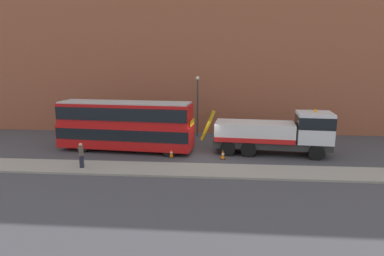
% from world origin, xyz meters
% --- Properties ---
extents(ground_plane, '(120.00, 120.00, 0.00)m').
position_xyz_m(ground_plane, '(0.00, 0.00, 0.00)').
color(ground_plane, '#424247').
extents(near_kerb, '(60.00, 2.80, 0.15)m').
position_xyz_m(near_kerb, '(0.00, -4.20, 0.07)').
color(near_kerb, gray).
rests_on(near_kerb, ground_plane).
extents(building_facade, '(60.00, 1.50, 16.00)m').
position_xyz_m(building_facade, '(0.00, 8.60, 8.07)').
color(building_facade, '#935138').
rests_on(building_facade, ground_plane).
extents(recovery_tow_truck, '(10.23, 3.46, 3.67)m').
position_xyz_m(recovery_tow_truck, '(5.81, 0.52, 1.76)').
color(recovery_tow_truck, '#2D2D2D').
rests_on(recovery_tow_truck, ground_plane).
extents(double_decker_bus, '(11.19, 3.56, 4.06)m').
position_xyz_m(double_decker_bus, '(-6.33, 0.56, 2.23)').
color(double_decker_bus, red).
rests_on(double_decker_bus, ground_plane).
extents(pedestrian_onlooker, '(0.43, 0.48, 1.71)m').
position_xyz_m(pedestrian_onlooker, '(-8.01, -4.45, 0.99)').
color(pedestrian_onlooker, '#232333').
rests_on(pedestrian_onlooker, near_kerb).
extents(traffic_cone_near_bus, '(0.36, 0.36, 0.72)m').
position_xyz_m(traffic_cone_near_bus, '(-2.35, -1.04, 0.34)').
color(traffic_cone_near_bus, orange).
rests_on(traffic_cone_near_bus, ground_plane).
extents(traffic_cone_midway, '(0.36, 0.36, 0.72)m').
position_xyz_m(traffic_cone_midway, '(1.58, -1.15, 0.34)').
color(traffic_cone_midway, orange).
rests_on(traffic_cone_midway, ground_plane).
extents(street_lamp, '(0.36, 0.36, 5.83)m').
position_xyz_m(street_lamp, '(-0.85, 6.41, 3.47)').
color(street_lamp, '#38383D').
rests_on(street_lamp, ground_plane).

